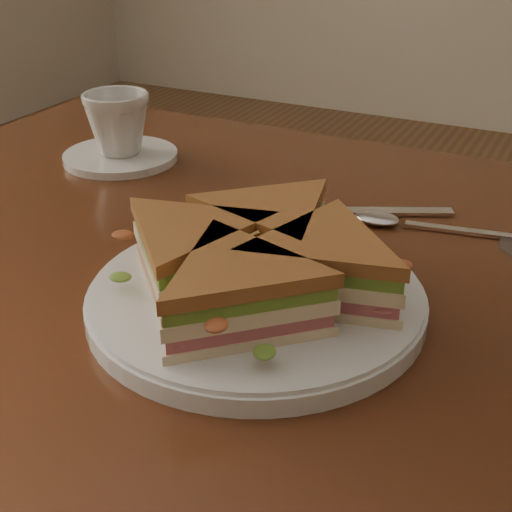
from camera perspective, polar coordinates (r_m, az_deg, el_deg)
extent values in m
cube|color=#36180C|center=(0.66, 4.92, -3.49)|extent=(1.20, 0.80, 0.04)
cylinder|color=black|center=(1.35, -11.76, -5.08)|extent=(0.06, 0.06, 0.71)
cylinder|color=silver|center=(0.60, 0.00, -3.53)|extent=(0.29, 0.29, 0.02)
cube|color=silver|center=(0.77, 16.65, 1.81)|extent=(0.13, 0.03, 0.00)
ellipsoid|color=silver|center=(0.77, 9.64, 2.97)|extent=(0.05, 0.03, 0.01)
cube|color=silver|center=(0.79, 8.41, 3.49)|extent=(0.19, 0.10, 0.00)
cube|color=silver|center=(0.78, 1.85, 3.60)|extent=(0.05, 0.03, 0.00)
cylinder|color=silver|center=(0.96, -10.77, 7.84)|extent=(0.15, 0.15, 0.01)
imported|color=silver|center=(0.94, -11.01, 10.37)|extent=(0.10, 0.10, 0.08)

